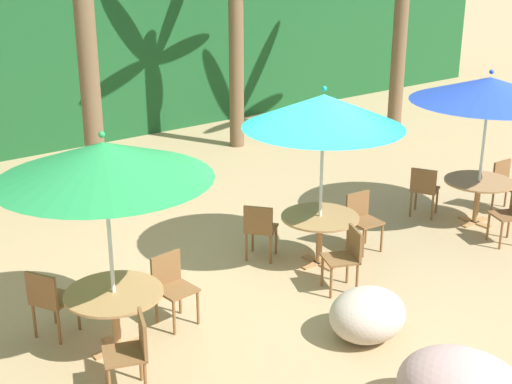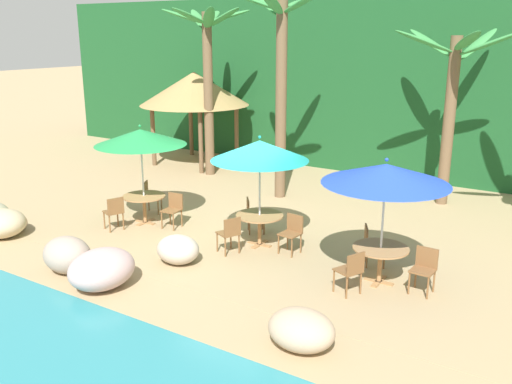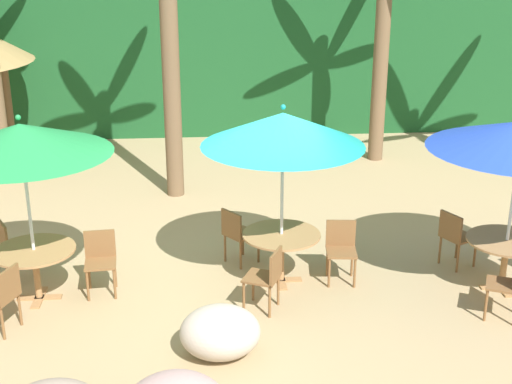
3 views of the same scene
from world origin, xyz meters
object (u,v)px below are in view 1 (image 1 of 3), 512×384
Objects in this scene: chair_green_left at (133,349)px; chair_teal_left at (347,255)px; umbrella_teal at (324,111)px; chair_blue_seaward at (506,182)px; chair_teal_inland at (260,227)px; dining_table_green at (114,302)px; chair_green_seaward at (172,283)px; chair_teal_seaward at (362,217)px; chair_blue_inland at (424,188)px; chair_green_inland at (49,299)px; dining_table_blue at (478,188)px; dining_table_teal at (320,224)px; umbrella_blue at (490,89)px; umbrella_green at (104,161)px.

chair_green_left and chair_teal_left have the same top height.
umbrella_teal is 2.97× the size of chair_blue_seaward.
chair_teal_inland is (2.98, 1.70, 0.00)m from chair_green_left.
dining_table_green is 0.86m from chair_green_left.
chair_green_seaward is at bearing 42.80° from chair_green_left.
umbrella_teal is 1.93m from chair_teal_seaward.
chair_teal_left is 1.00× the size of chair_blue_inland.
chair_green_inland is at bearing 178.43° from chair_blue_inland.
chair_green_seaward and chair_blue_inland have the same top height.
dining_table_blue is (6.64, 0.64, 0.10)m from chair_green_left.
chair_teal_left is (-0.27, -0.81, -1.73)m from umbrella_teal.
chair_blue_seaward is (3.92, -0.39, -0.10)m from dining_table_teal.
dining_table_teal is (2.51, 0.10, 0.10)m from chair_green_seaward.
umbrella_teal reaches higher than chair_green_inland.
chair_green_seaward and chair_teal_left have the same top height.
chair_blue_seaward is (7.50, 0.69, 0.00)m from chair_green_left.
chair_blue_seaward is at bearing -6.21° from chair_green_inland.
umbrella_blue is at bearing -176.58° from chair_blue_seaward.
dining_table_teal is at bearing 171.75° from dining_table_blue.
chair_blue_seaward is at bearing -5.74° from umbrella_teal.
chair_teal_inland is at bearing 17.70° from dining_table_green.
chair_green_inland and chair_blue_seaward have the same top height.
chair_green_seaward reaches higher than dining_table_teal.
chair_teal_left is at bearing -10.11° from umbrella_green.
chair_green_inland is (-0.47, 0.71, -0.10)m from dining_table_green.
chair_teal_seaward is (3.36, 0.11, 0.00)m from chair_green_seaward.
chair_blue_seaward is (0.85, 0.05, -1.71)m from umbrella_blue.
chair_teal_inland is 3.22m from chair_blue_inland.
chair_blue_inland is (1.75, 0.26, 0.00)m from chair_teal_seaward.
chair_teal_left is at bearing -173.72° from dining_table_blue.
chair_green_inland is at bearing 123.74° from dining_table_green.
umbrella_teal is at bearing -174.05° from chair_blue_inland.
chair_teal_inland is (-1.45, 0.61, 0.00)m from chair_teal_seaward.
umbrella_green is 1.65m from dining_table_green.
umbrella_green is at bearing -162.30° from chair_teal_inland.
umbrella_green is 1.95m from chair_green_inland.
umbrella_teal is 1.93m from chair_teal_inland.
chair_teal_left is (3.31, 0.27, 0.00)m from chair_green_left.
chair_blue_inland is (5.95, 0.53, -0.10)m from dining_table_green.
umbrella_teal reaches higher than umbrella_green.
chair_blue_inland is at bearing 12.40° from chair_green_left.
dining_table_blue is (3.66, -1.06, 0.10)m from chair_teal_inland.
chair_green_inland is 1.00× the size of chair_teal_left.
chair_teal_inland is at bearing 167.39° from chair_blue_seaward.
umbrella_green is at bearing -176.33° from chair_teal_seaward.
dining_table_teal is 0.86m from chair_teal_seaward.
chair_teal_seaward reaches higher than dining_table_blue.
chair_green_left is 6.89m from umbrella_blue.
umbrella_green reaches higher than umbrella_blue.
chair_teal_inland is 1.47m from chair_teal_left.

